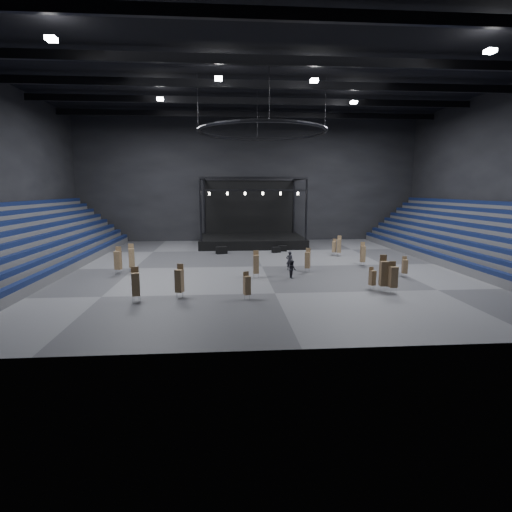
{
  "coord_description": "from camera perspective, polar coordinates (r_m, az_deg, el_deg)",
  "views": [
    {
      "loc": [
        -3.61,
        -38.91,
        7.56
      ],
      "look_at": [
        -0.75,
        -2.0,
        1.4
      ],
      "focal_mm": 28.0,
      "sensor_mm": 36.0,
      "label": 1
    }
  ],
  "objects": [
    {
      "name": "floodlights",
      "position": [
        36.24,
        1.56,
        23.89
      ],
      "size": [
        28.6,
        16.6,
        0.25
      ],
      "color": "white",
      "rests_on": "roof_girders"
    },
    {
      "name": "flight_case_right",
      "position": [
        49.72,
        3.79,
        1.1
      ],
      "size": [
        1.13,
        0.65,
        0.72
      ],
      "primitive_type": "cube",
      "rotation": [
        0.0,
        0.0,
        -0.11
      ],
      "color": "black",
      "rests_on": "floor"
    },
    {
      "name": "chair_stack_8",
      "position": [
        37.14,
        20.48,
        -1.37
      ],
      "size": [
        0.44,
        0.44,
        1.83
      ],
      "rotation": [
        0.0,
        0.0,
        -0.07
      ],
      "color": "silver",
      "rests_on": "floor"
    },
    {
      "name": "chair_stack_4",
      "position": [
        46.95,
        11.78,
        1.48
      ],
      "size": [
        0.6,
        0.6,
        2.35
      ],
      "rotation": [
        0.0,
        0.0,
        -0.41
      ],
      "color": "silver",
      "rests_on": "floor"
    },
    {
      "name": "stage",
      "position": [
        55.6,
        -0.69,
        3.14
      ],
      "size": [
        14.0,
        10.0,
        9.2
      ],
      "color": "black",
      "rests_on": "floor"
    },
    {
      "name": "chair_stack_7",
      "position": [
        27.74,
        -1.31,
        -4.15
      ],
      "size": [
        0.54,
        0.54,
        1.97
      ],
      "rotation": [
        0.0,
        0.0,
        0.34
      ],
      "color": "silver",
      "rests_on": "floor"
    },
    {
      "name": "man_center",
      "position": [
        38.05,
        4.82,
        -0.68
      ],
      "size": [
        0.67,
        0.45,
        1.79
      ],
      "primitive_type": "imported",
      "rotation": [
        0.0,
        0.0,
        3.18
      ],
      "color": "black",
      "rests_on": "floor"
    },
    {
      "name": "crew_member",
      "position": [
        34.68,
        5.19,
        -1.87
      ],
      "size": [
        0.72,
        0.85,
        1.56
      ],
      "primitive_type": "imported",
      "rotation": [
        0.0,
        0.0,
        1.76
      ],
      "color": "black",
      "rests_on": "floor"
    },
    {
      "name": "chair_stack_12",
      "position": [
        37.28,
        7.38,
        -0.52
      ],
      "size": [
        0.59,
        0.59,
        2.23
      ],
      "rotation": [
        0.0,
        0.0,
        -0.44
      ],
      "color": "silver",
      "rests_on": "floor"
    },
    {
      "name": "roof_girders",
      "position": [
        40.25,
        0.92,
        23.3
      ],
      "size": [
        49.0,
        30.35,
        0.7
      ],
      "color": "black",
      "rests_on": "ceiling"
    },
    {
      "name": "truss_ring",
      "position": [
        39.45,
        0.9,
        17.37
      ],
      "size": [
        12.3,
        12.3,
        5.15
      ],
      "color": "black",
      "rests_on": "ceiling"
    },
    {
      "name": "chair_stack_3",
      "position": [
        28.31,
        -16.83,
        -3.79
      ],
      "size": [
        0.64,
        0.64,
        2.41
      ],
      "rotation": [
        0.0,
        0.0,
        0.24
      ],
      "color": "silver",
      "rests_on": "floor"
    },
    {
      "name": "chair_stack_1",
      "position": [
        28.63,
        -10.89,
        -3.42
      ],
      "size": [
        0.65,
        0.65,
        2.43
      ],
      "rotation": [
        0.0,
        0.0,
        -0.37
      ],
      "color": "silver",
      "rests_on": "floor"
    },
    {
      "name": "ceiling",
      "position": [
        40.45,
        0.92,
        24.4
      ],
      "size": [
        50.0,
        42.0,
        0.2
      ],
      "primitive_type": "cube",
      "color": "black",
      "rests_on": "wall_back"
    },
    {
      "name": "chair_stack_10",
      "position": [
        34.46,
        0.0,
        -1.11
      ],
      "size": [
        0.51,
        0.51,
        2.38
      ],
      "rotation": [
        0.0,
        0.0,
        -0.04
      ],
      "color": "silver",
      "rests_on": "floor"
    },
    {
      "name": "chair_stack_9",
      "position": [
        31.31,
        17.75,
        -2.31
      ],
      "size": [
        0.55,
        0.55,
        2.78
      ],
      "rotation": [
        0.0,
        0.0,
        -0.03
      ],
      "color": "silver",
      "rests_on": "floor"
    },
    {
      "name": "chair_stack_2",
      "position": [
        38.64,
        -17.35,
        -0.22
      ],
      "size": [
        0.62,
        0.62,
        2.63
      ],
      "rotation": [
        0.0,
        0.0,
        0.26
      ],
      "color": "silver",
      "rests_on": "floor"
    },
    {
      "name": "chair_stack_11",
      "position": [
        31.07,
        18.98,
        -2.77
      ],
      "size": [
        0.57,
        0.57,
        2.37
      ],
      "rotation": [
        0.0,
        0.0,
        0.05
      ],
      "color": "silver",
      "rests_on": "floor"
    },
    {
      "name": "bleachers_right",
      "position": [
        47.46,
        29.63,
        1.15
      ],
      "size": [
        7.2,
        40.0,
        6.4
      ],
      "color": "#505052",
      "rests_on": "floor"
    },
    {
      "name": "chair_stack_5",
      "position": [
        31.77,
        16.28,
        -2.97
      ],
      "size": [
        0.52,
        0.52,
        1.74
      ],
      "rotation": [
        0.0,
        0.0,
        0.31
      ],
      "color": "silver",
      "rests_on": "floor"
    },
    {
      "name": "wall_front",
      "position": [
        18.33,
        7.16,
        13.88
      ],
      "size": [
        50.0,
        0.2,
        18.0
      ],
      "primitive_type": "cube",
      "color": "black",
      "rests_on": "ground"
    },
    {
      "name": "flight_case_left",
      "position": [
        47.78,
        -4.94,
        0.83
      ],
      "size": [
        1.43,
        1.05,
        0.86
      ],
      "primitive_type": "cube",
      "rotation": [
        0.0,
        0.0,
        0.35
      ],
      "color": "black",
      "rests_on": "floor"
    },
    {
      "name": "floor",
      "position": [
        39.8,
        0.85,
        -1.5
      ],
      "size": [
        50.0,
        50.0,
        0.0
      ],
      "primitive_type": "plane",
      "color": "#57575A",
      "rests_on": "ground"
    },
    {
      "name": "wall_back",
      "position": [
        60.04,
        -1.0,
        10.82
      ],
      "size": [
        50.0,
        0.2,
        18.0
      ],
      "primitive_type": "cube",
      "color": "black",
      "rests_on": "ground"
    },
    {
      "name": "chair_stack_0",
      "position": [
        38.1,
        -19.12,
        -0.51
      ],
      "size": [
        0.62,
        0.62,
        2.51
      ],
      "rotation": [
        0.0,
        0.0,
        -0.19
      ],
      "color": "silver",
      "rests_on": "floor"
    },
    {
      "name": "wall_right",
      "position": [
        48.32,
        32.4,
        9.71
      ],
      "size": [
        0.2,
        42.0,
        18.0
      ],
      "primitive_type": "cube",
      "color": "black",
      "rests_on": "ground"
    },
    {
      "name": "flight_case_mid",
      "position": [
        48.55,
        2.89,
        0.89
      ],
      "size": [
        1.16,
        0.9,
        0.69
      ],
      "primitive_type": "cube",
      "rotation": [
        0.0,
        0.0,
        0.42
      ],
      "color": "black",
      "rests_on": "floor"
    },
    {
      "name": "bleachers_left",
      "position": [
        43.83,
        -30.55,
        0.49
      ],
      "size": [
        7.2,
        40.0,
        6.4
      ],
      "color": "#505052",
      "rests_on": "floor"
    },
    {
      "name": "chair_stack_13",
      "position": [
        47.35,
        11.11,
        1.34
      ],
      "size": [
        0.57,
        0.57,
        1.93
      ],
      "rotation": [
        0.0,
        0.0,
        -0.39
      ],
      "color": "silver",
      "rests_on": "floor"
    },
    {
      "name": "chair_stack_6",
      "position": [
        41.42,
        15.02,
        0.33
      ],
      "size": [
        0.49,
        0.49,
        2.39
      ],
      "rotation": [
        0.0,
        0.0,
        -0.07
      ],
      "color": "silver",
      "rests_on": "floor"
    }
  ]
}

